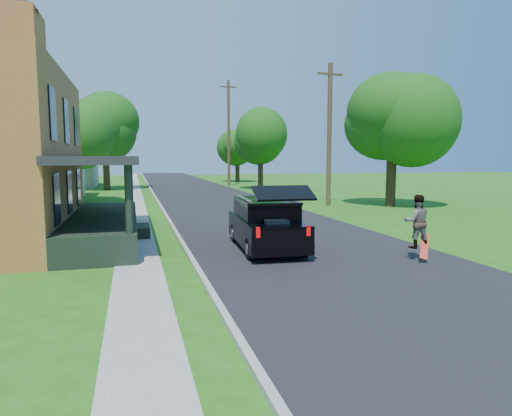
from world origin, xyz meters
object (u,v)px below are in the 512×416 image
object	(u,v)px
black_suv	(266,224)
skateboarder	(417,222)
utility_pole_near	(329,133)
tree_right_near	(392,116)

from	to	relation	value
black_suv	skateboarder	bearing A→B (deg)	-31.43
skateboarder	utility_pole_near	xyz separation A→B (m)	(3.93, 15.19, 3.45)
tree_right_near	utility_pole_near	world-z (taller)	utility_pole_near
tree_right_near	utility_pole_near	size ratio (longest dim) A/B	0.95
black_suv	utility_pole_near	bearing A→B (deg)	61.31
skateboarder	tree_right_near	distance (m)	16.20
skateboarder	tree_right_near	bearing A→B (deg)	-102.47
black_suv	utility_pole_near	world-z (taller)	utility_pole_near
tree_right_near	skateboarder	bearing A→B (deg)	-118.58
black_suv	skateboarder	size ratio (longest dim) A/B	3.08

